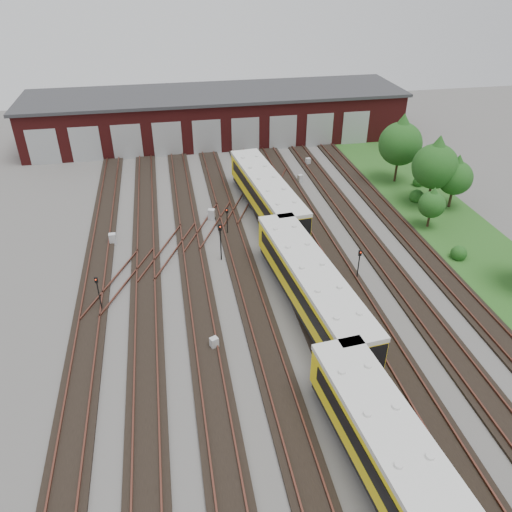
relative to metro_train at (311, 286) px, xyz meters
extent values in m
plane|color=#4C4A47|center=(-2.00, 0.09, -2.10)|extent=(120.00, 120.00, 0.00)
cube|color=black|center=(-16.00, 0.09, -2.01)|extent=(2.40, 70.00, 0.18)
cube|color=#592E23|center=(-16.72, 0.09, -1.84)|extent=(0.10, 70.00, 0.15)
cube|color=#592E23|center=(-15.28, 0.09, -1.84)|extent=(0.10, 70.00, 0.15)
cube|color=black|center=(-12.00, 0.09, -2.01)|extent=(2.40, 70.00, 0.18)
cube|color=#592E23|center=(-12.72, 0.09, -1.84)|extent=(0.10, 70.00, 0.15)
cube|color=#592E23|center=(-11.28, 0.09, -1.84)|extent=(0.10, 70.00, 0.15)
cube|color=black|center=(-8.00, 0.09, -2.01)|extent=(2.40, 70.00, 0.18)
cube|color=#592E23|center=(-8.72, 0.09, -1.84)|extent=(0.10, 70.00, 0.15)
cube|color=#592E23|center=(-7.28, 0.09, -1.84)|extent=(0.10, 70.00, 0.15)
cube|color=black|center=(-4.00, 0.09, -2.01)|extent=(2.40, 70.00, 0.18)
cube|color=#592E23|center=(-4.72, 0.09, -1.84)|extent=(0.10, 70.00, 0.15)
cube|color=#592E23|center=(-3.28, 0.09, -1.84)|extent=(0.10, 70.00, 0.15)
cube|color=black|center=(0.00, 0.09, -2.01)|extent=(2.40, 70.00, 0.18)
cube|color=#592E23|center=(-0.72, 0.09, -1.84)|extent=(0.10, 70.00, 0.15)
cube|color=#592E23|center=(0.72, 0.09, -1.84)|extent=(0.10, 70.00, 0.15)
cube|color=black|center=(4.00, 0.09, -2.01)|extent=(2.40, 70.00, 0.18)
cube|color=#592E23|center=(3.28, 0.09, -1.84)|extent=(0.10, 70.00, 0.15)
cube|color=#592E23|center=(4.72, 0.09, -1.84)|extent=(0.10, 70.00, 0.15)
cube|color=black|center=(8.00, 0.09, -2.01)|extent=(2.40, 70.00, 0.18)
cube|color=#592E23|center=(7.28, 0.09, -1.84)|extent=(0.10, 70.00, 0.15)
cube|color=#592E23|center=(8.72, 0.09, -1.84)|extent=(0.10, 70.00, 0.15)
cube|color=black|center=(12.00, 0.09, -2.01)|extent=(2.40, 70.00, 0.18)
cube|color=#592E23|center=(11.28, 0.09, -1.84)|extent=(0.10, 70.00, 0.15)
cube|color=#592E23|center=(12.72, 0.09, -1.84)|extent=(0.10, 70.00, 0.15)
cube|color=#592E23|center=(-10.00, 10.09, -1.84)|extent=(5.40, 9.62, 0.15)
cube|color=#592E23|center=(-6.00, 14.09, -1.84)|extent=(5.40, 9.62, 0.15)
cube|color=#592E23|center=(-2.00, 18.09, -1.84)|extent=(5.40, 9.62, 0.15)
cube|color=#592E23|center=(-14.00, 6.09, -1.84)|extent=(5.40, 9.62, 0.15)
cube|color=#592E23|center=(2.00, 22.09, -1.84)|extent=(5.40, 9.62, 0.15)
cube|color=#501414|center=(-2.00, 40.09, 0.90)|extent=(50.00, 12.00, 6.00)
cube|color=#303133|center=(-2.00, 40.09, 4.05)|extent=(51.00, 12.50, 0.40)
cube|color=#A1A5A7|center=(-24.00, 34.07, 0.10)|extent=(3.60, 0.12, 4.40)
cube|color=#A1A5A7|center=(-19.00, 34.07, 0.10)|extent=(3.60, 0.12, 4.40)
cube|color=#A1A5A7|center=(-14.00, 34.07, 0.10)|extent=(3.60, 0.12, 4.40)
cube|color=#A1A5A7|center=(-9.00, 34.07, 0.10)|extent=(3.60, 0.12, 4.40)
cube|color=#A1A5A7|center=(-4.00, 34.07, 0.10)|extent=(3.60, 0.12, 4.40)
cube|color=#A1A5A7|center=(1.00, 34.07, 0.10)|extent=(3.60, 0.12, 4.40)
cube|color=#A1A5A7|center=(6.00, 34.07, 0.10)|extent=(3.60, 0.12, 4.40)
cube|color=#A1A5A7|center=(11.00, 34.07, 0.10)|extent=(3.60, 0.12, 4.40)
cube|color=#A1A5A7|center=(16.00, 34.07, 0.10)|extent=(3.60, 0.12, 4.40)
cube|color=#22541C|center=(17.00, 10.09, -2.07)|extent=(8.00, 55.00, 0.05)
cube|color=black|center=(0.00, -16.00, -1.43)|extent=(4.22, 16.88, 0.67)
cube|color=gold|center=(0.00, -16.00, 0.12)|extent=(4.55, 16.91, 2.45)
cube|color=silver|center=(0.00, -16.00, 1.52)|extent=(4.66, 16.93, 0.33)
cube|color=black|center=(-1.46, -16.15, 0.40)|extent=(1.53, 14.64, 0.95)
cube|color=black|center=(1.46, -15.85, 0.40)|extent=(1.53, 14.64, 0.95)
cube|color=black|center=(0.00, 0.00, -1.43)|extent=(4.22, 16.88, 0.67)
cube|color=gold|center=(0.00, 0.00, 0.12)|extent=(4.55, 16.91, 2.45)
cube|color=silver|center=(0.00, 0.00, 1.52)|extent=(4.66, 16.93, 0.33)
cube|color=black|center=(-1.46, -0.15, 0.40)|extent=(1.53, 14.64, 0.95)
cube|color=black|center=(1.46, 0.15, 0.40)|extent=(1.53, 14.64, 0.95)
cube|color=black|center=(0.00, 16.00, -1.43)|extent=(4.22, 16.88, 0.67)
cube|color=gold|center=(0.00, 16.00, 0.12)|extent=(4.55, 16.91, 2.45)
cube|color=silver|center=(0.00, 16.00, 1.52)|extent=(4.66, 16.93, 0.33)
cube|color=black|center=(-1.46, 15.85, 0.40)|extent=(1.53, 14.64, 0.95)
cube|color=black|center=(1.46, 16.15, 0.40)|extent=(1.53, 14.64, 0.95)
cylinder|color=black|center=(-15.21, 2.70, -0.84)|extent=(0.09, 0.09, 2.51)
cube|color=black|center=(-15.21, 2.70, 0.63)|extent=(0.23, 0.15, 0.44)
sphere|color=red|center=(-15.21, 2.61, 0.72)|extent=(0.11, 0.11, 0.11)
cylinder|color=black|center=(-5.59, 8.05, -0.65)|extent=(0.11, 0.11, 2.89)
cube|color=black|center=(-5.59, 8.05, 1.07)|extent=(0.28, 0.17, 0.54)
sphere|color=red|center=(-5.59, 7.94, 1.17)|extent=(0.13, 0.13, 0.13)
cylinder|color=black|center=(-4.44, 12.35, -0.97)|extent=(0.09, 0.09, 2.25)
cube|color=black|center=(-4.44, 12.35, 0.39)|extent=(0.27, 0.21, 0.47)
sphere|color=red|center=(-4.44, 12.26, 0.48)|extent=(0.11, 0.11, 0.11)
cylinder|color=black|center=(4.91, 3.15, -1.01)|extent=(0.10, 0.10, 2.19)
cube|color=black|center=(4.91, 3.15, 0.33)|extent=(0.25, 0.17, 0.48)
sphere|color=red|center=(4.91, 3.05, 0.42)|extent=(0.11, 0.11, 0.11)
cube|color=#B3B5B9|center=(-14.90, 12.56, -1.59)|extent=(0.63, 0.53, 1.02)
cube|color=#B3B5B9|center=(-5.57, 15.67, -1.57)|extent=(0.78, 0.71, 1.07)
cube|color=#B3B5B9|center=(-7.48, -2.93, -1.67)|extent=(0.65, 0.60, 0.86)
cube|color=#B3B5B9|center=(7.72, 27.76, -1.66)|extent=(0.63, 0.57, 0.88)
cube|color=#B3B5B9|center=(5.43, 22.89, -1.66)|extent=(0.65, 0.60, 0.87)
cylinder|color=black|center=(16.13, 21.01, -0.88)|extent=(0.27, 0.27, 2.44)
sphere|color=#144614|center=(16.13, 21.01, 2.38)|extent=(4.75, 4.75, 4.75)
cone|color=#144614|center=(16.13, 21.01, 4.07)|extent=(4.07, 4.07, 3.39)
cylinder|color=black|center=(18.93, 13.80, -1.21)|extent=(0.27, 0.27, 1.77)
sphere|color=#144614|center=(18.93, 13.80, 1.14)|extent=(3.44, 3.44, 3.44)
cone|color=#144614|center=(18.93, 13.80, 2.37)|extent=(2.95, 2.95, 2.46)
cylinder|color=black|center=(16.98, 14.67, -0.94)|extent=(0.26, 0.26, 2.33)
sphere|color=#144614|center=(16.98, 14.67, 2.17)|extent=(4.52, 4.52, 4.52)
cone|color=#144614|center=(16.98, 14.67, 3.78)|extent=(3.88, 3.88, 3.23)
cylinder|color=black|center=(14.70, 10.20, -1.45)|extent=(0.23, 0.23, 1.29)
sphere|color=#144614|center=(14.70, 10.20, 0.27)|extent=(2.52, 2.52, 2.52)
cone|color=#144614|center=(14.70, 10.20, 1.17)|extent=(2.16, 2.16, 1.80)
sphere|color=#144614|center=(14.60, 4.43, -1.41)|extent=(1.39, 1.39, 1.39)
sphere|color=#144614|center=(16.18, 15.70, -1.34)|extent=(1.51, 1.51, 1.51)
sphere|color=#144614|center=(18.20, 19.39, -1.50)|extent=(1.20, 1.20, 1.20)
camera|label=1|loc=(-9.43, -28.26, 20.98)|focal=35.00mm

